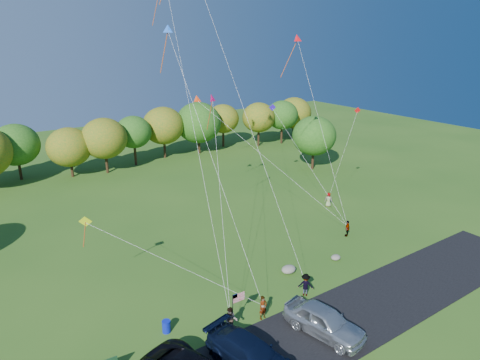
# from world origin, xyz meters

# --- Properties ---
(ground) EXTENTS (140.00, 140.00, 0.00)m
(ground) POSITION_xyz_m (0.00, 0.00, 0.00)
(ground) COLOR #2A5518
(ground) RESTS_ON ground
(asphalt_lane) EXTENTS (44.00, 6.00, 0.06)m
(asphalt_lane) POSITION_xyz_m (0.00, -4.00, 0.03)
(asphalt_lane) COLOR black
(asphalt_lane) RESTS_ON ground
(treeline) EXTENTS (74.87, 27.28, 8.59)m
(treeline) POSITION_xyz_m (0.82, 35.90, 4.63)
(treeline) COLOR #382114
(treeline) RESTS_ON ground
(minivan_navy) EXTENTS (3.58, 6.15, 1.68)m
(minivan_navy) POSITION_xyz_m (-5.25, -3.94, 0.90)
(minivan_navy) COLOR black
(minivan_navy) RESTS_ON asphalt_lane
(minivan_silver) EXTENTS (3.24, 5.67, 1.82)m
(minivan_silver) POSITION_xyz_m (0.21, -4.21, 0.97)
(minivan_silver) COLOR #ADB3B8
(minivan_silver) RESTS_ON asphalt_lane
(flyer_a) EXTENTS (0.64, 0.45, 1.68)m
(flyer_a) POSITION_xyz_m (-1.99, -0.80, 0.84)
(flyer_a) COLOR #4C4C59
(flyer_a) RESTS_ON ground
(flyer_b) EXTENTS (1.11, 1.08, 1.79)m
(flyer_b) POSITION_xyz_m (-4.53, -0.80, 0.90)
(flyer_b) COLOR #4C4C59
(flyer_b) RESTS_ON ground
(flyer_c) EXTENTS (1.24, 1.23, 1.71)m
(flyer_c) POSITION_xyz_m (2.15, -0.39, 0.86)
(flyer_c) COLOR #4C4C59
(flyer_c) RESTS_ON ground
(flyer_d) EXTENTS (0.97, 0.83, 1.56)m
(flyer_d) POSITION_xyz_m (11.95, 4.58, 0.78)
(flyer_d) COLOR #4C4C59
(flyer_d) RESTS_ON ground
(flyer_e) EXTENTS (0.93, 0.87, 1.60)m
(flyer_e) POSITION_xyz_m (15.76, 10.77, 0.80)
(flyer_e) COLOR #4C4C59
(flyer_e) RESTS_ON ground
(trash_barrel) EXTENTS (0.54, 0.54, 0.80)m
(trash_barrel) POSITION_xyz_m (-7.86, 1.54, 0.40)
(trash_barrel) COLOR #0B1BAF
(trash_barrel) RESTS_ON ground
(flag_assembly) EXTENTS (0.93, 0.60, 2.52)m
(flag_assembly) POSITION_xyz_m (-3.95, -0.58, 1.89)
(flag_assembly) COLOR black
(flag_assembly) RESTS_ON ground
(boulder_near) EXTENTS (1.22, 0.96, 0.61)m
(boulder_near) POSITION_xyz_m (3.17, 2.63, 0.31)
(boulder_near) COLOR gray
(boulder_near) RESTS_ON ground
(boulder_far) EXTENTS (0.85, 0.71, 0.44)m
(boulder_far) POSITION_xyz_m (7.77, 1.99, 0.22)
(boulder_far) COLOR slate
(boulder_far) RESTS_ON ground
(kites_aloft) EXTENTS (28.17, 11.37, 20.57)m
(kites_aloft) POSITION_xyz_m (2.55, 14.27, 18.83)
(kites_aloft) COLOR #C85C16
(kites_aloft) RESTS_ON ground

